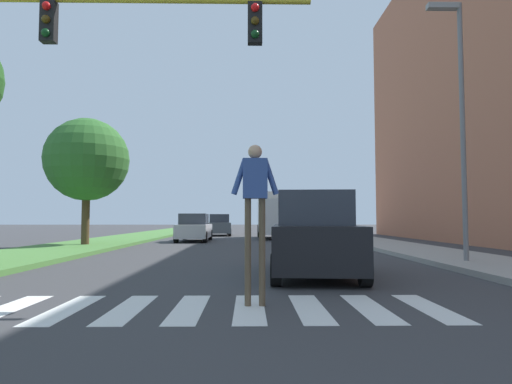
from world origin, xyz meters
TOP-DOWN VIEW (x-y plane):
  - ground_plane at (0.00, 30.00)m, footprint 140.00×140.00m
  - crosswalk at (0.00, 8.96)m, footprint 7.65×2.20m
  - median_strip at (-6.78, 28.00)m, footprint 3.95×64.00m
  - tree_far at (-6.68, 22.99)m, footprint 3.86×3.86m
  - sidewalk_right at (7.57, 28.00)m, footprint 3.00×64.00m
  - traffic_light_gantry at (-3.06, 10.60)m, footprint 7.28×0.30m
  - street_lamp_right at (6.97, 14.82)m, footprint 1.02×0.24m
  - pedestrian_performer at (0.98, 9.14)m, footprint 0.75×0.24m
  - suv_crossing at (2.46, 12.95)m, footprint 2.31×4.74m
  - sedan_midblock at (-2.31, 28.49)m, footprint 1.81×4.34m
  - sedan_distant at (-1.44, 37.44)m, footprint 2.10×4.53m
  - truck_box_delivery at (2.73, 32.21)m, footprint 2.40×6.20m

SIDE VIEW (x-z plane):
  - ground_plane at x=0.00m, z-range 0.00..0.00m
  - crosswalk at x=0.00m, z-range 0.00..0.01m
  - median_strip at x=-6.78m, z-range 0.00..0.15m
  - sidewalk_right at x=7.57m, z-range 0.00..0.15m
  - sedan_midblock at x=-2.31m, z-range -0.05..1.57m
  - sedan_distant at x=-1.44m, z-range -0.06..1.62m
  - suv_crossing at x=2.46m, z-range -0.05..1.92m
  - truck_box_delivery at x=2.73m, z-range 0.08..3.18m
  - pedestrian_performer at x=0.98m, z-range 0.42..2.91m
  - tree_far at x=-6.68m, z-range 1.14..7.01m
  - traffic_light_gantry at x=-3.06m, z-range 1.29..7.29m
  - street_lamp_right at x=6.97m, z-range 0.84..8.34m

